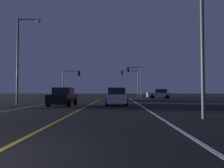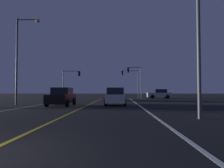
% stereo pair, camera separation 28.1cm
% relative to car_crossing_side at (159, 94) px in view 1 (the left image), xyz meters
% --- Properties ---
extents(lane_edge_right, '(0.16, 37.76, 0.01)m').
position_rel_car_crossing_side_xyz_m(lane_edge_right, '(-5.50, -20.36, -0.82)').
color(lane_edge_right, silver).
rests_on(lane_edge_right, ground).
extents(lane_edge_left, '(0.16, 37.76, 0.01)m').
position_rel_car_crossing_side_xyz_m(lane_edge_left, '(-15.41, -20.36, -0.82)').
color(lane_edge_left, silver).
rests_on(lane_edge_left, ground).
extents(lane_center_divider, '(0.16, 37.76, 0.01)m').
position_rel_car_crossing_side_xyz_m(lane_center_divider, '(-10.46, -20.36, -0.82)').
color(lane_center_divider, gold).
rests_on(lane_center_divider, ground).
extents(car_crossing_side, '(4.30, 2.02, 1.70)m').
position_rel_car_crossing_side_xyz_m(car_crossing_side, '(0.00, 0.00, 0.00)').
color(car_crossing_side, black).
rests_on(car_crossing_side, ground).
extents(car_oncoming, '(2.02, 4.30, 1.70)m').
position_rel_car_crossing_side_xyz_m(car_oncoming, '(-12.78, -18.38, 0.00)').
color(car_oncoming, black).
rests_on(car_oncoming, ground).
extents(car_ahead_far, '(2.02, 4.30, 1.70)m').
position_rel_car_crossing_side_xyz_m(car_ahead_far, '(-8.04, -7.92, 0.00)').
color(car_ahead_far, black).
rests_on(car_ahead_far, ground).
extents(car_lead_same_lane, '(2.02, 4.30, 1.70)m').
position_rel_car_crossing_side_xyz_m(car_lead_same_lane, '(-7.76, -17.20, 0.00)').
color(car_lead_same_lane, black).
rests_on(car_lead_same_lane, ground).
extents(traffic_light_near_right, '(2.65, 0.36, 5.64)m').
position_rel_car_crossing_side_xyz_m(traffic_light_near_right, '(-4.59, -0.98, 3.33)').
color(traffic_light_near_right, '#4C4C51').
rests_on(traffic_light_near_right, ground).
extents(traffic_light_near_left, '(3.25, 0.36, 5.01)m').
position_rel_car_crossing_side_xyz_m(traffic_light_near_left, '(-15.94, -0.98, 2.93)').
color(traffic_light_near_left, '#4C4C51').
rests_on(traffic_light_near_left, ground).
extents(traffic_light_far_right, '(3.59, 0.36, 5.59)m').
position_rel_car_crossing_side_xyz_m(traffic_light_far_right, '(-5.08, 4.52, 3.35)').
color(traffic_light_far_right, '#4C4C51').
rests_on(traffic_light_far_right, ground).
extents(street_lamp_right_near, '(2.60, 0.44, 7.58)m').
position_rel_car_crossing_side_xyz_m(street_lamp_right_near, '(-4.05, -26.94, 4.06)').
color(street_lamp_right_near, '#4C4C51').
rests_on(street_lamp_right_near, ground).
extents(street_lamp_left_mid, '(2.35, 0.44, 8.60)m').
position_rel_car_crossing_side_xyz_m(street_lamp_left_mid, '(-16.98, -17.67, 4.59)').
color(street_lamp_left_mid, '#4C4C51').
rests_on(street_lamp_left_mid, ground).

